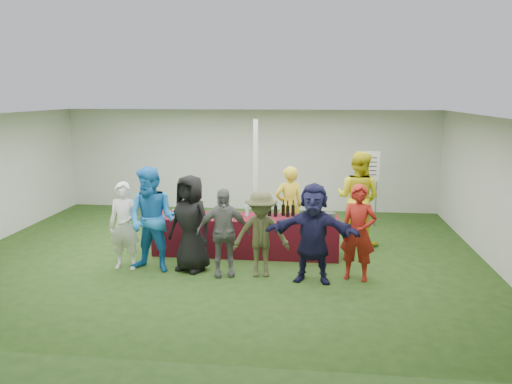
# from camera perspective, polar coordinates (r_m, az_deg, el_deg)

# --- Properties ---
(ground) EXTENTS (60.00, 60.00, 0.00)m
(ground) POSITION_cam_1_polar(r_m,az_deg,el_deg) (9.91, -3.74, -7.17)
(ground) COLOR #284719
(ground) RESTS_ON ground
(tent) EXTENTS (10.00, 10.00, 10.00)m
(tent) POSITION_cam_1_polar(r_m,az_deg,el_deg) (10.66, -0.05, 1.66)
(tent) COLOR white
(tent) RESTS_ON ground
(serving_table) EXTENTS (3.60, 0.80, 0.75)m
(serving_table) POSITION_cam_1_polar(r_m,az_deg,el_deg) (9.85, -1.16, -4.97)
(serving_table) COLOR #5D0A16
(serving_table) RESTS_ON ground
(wine_bottles) EXTENTS (0.69, 0.16, 0.32)m
(wine_bottles) POSITION_cam_1_polar(r_m,az_deg,el_deg) (9.80, 2.58, -2.08)
(wine_bottles) COLOR black
(wine_bottles) RESTS_ON serving_table
(wine_glasses) EXTENTS (2.78, 0.14, 0.16)m
(wine_glasses) POSITION_cam_1_polar(r_m,az_deg,el_deg) (9.57, -4.27, -2.47)
(wine_glasses) COLOR silver
(wine_glasses) RESTS_ON serving_table
(water_bottle) EXTENTS (0.07, 0.07, 0.23)m
(water_bottle) POSITION_cam_1_polar(r_m,az_deg,el_deg) (9.81, -1.05, -2.16)
(water_bottle) COLOR silver
(water_bottle) RESTS_ON serving_table
(bar_towel) EXTENTS (0.25, 0.18, 0.03)m
(bar_towel) POSITION_cam_1_polar(r_m,az_deg,el_deg) (9.72, 7.63, -2.92)
(bar_towel) COLOR white
(bar_towel) RESTS_ON serving_table
(dump_bucket) EXTENTS (0.22, 0.22, 0.18)m
(dump_bucket) POSITION_cam_1_polar(r_m,az_deg,el_deg) (9.44, 8.41, -2.89)
(dump_bucket) COLOR slate
(dump_bucket) RESTS_ON serving_table
(wine_list_sign) EXTENTS (0.50, 0.03, 1.80)m
(wine_list_sign) POSITION_cam_1_polar(r_m,az_deg,el_deg) (11.95, 12.74, 2.26)
(wine_list_sign) COLOR slate
(wine_list_sign) RESTS_ON ground
(staff_pourer) EXTENTS (0.72, 0.62, 1.67)m
(staff_pourer) POSITION_cam_1_polar(r_m,az_deg,el_deg) (10.26, 3.77, -1.67)
(staff_pourer) COLOR yellow
(staff_pourer) RESTS_ON ground
(staff_back) EXTENTS (1.18, 1.09, 1.96)m
(staff_back) POSITION_cam_1_polar(r_m,az_deg,el_deg) (10.58, 11.58, -0.69)
(staff_back) COLOR yellow
(staff_back) RESTS_ON ground
(customer_0) EXTENTS (0.59, 0.40, 1.59)m
(customer_0) POSITION_cam_1_polar(r_m,az_deg,el_deg) (9.24, -14.80, -3.76)
(customer_0) COLOR white
(customer_0) RESTS_ON ground
(customer_1) EXTENTS (1.04, 0.88, 1.88)m
(customer_1) POSITION_cam_1_polar(r_m,az_deg,el_deg) (8.97, -11.80, -3.11)
(customer_1) COLOR #217DD1
(customer_1) RESTS_ON ground
(customer_2) EXTENTS (0.99, 0.84, 1.73)m
(customer_2) POSITION_cam_1_polar(r_m,az_deg,el_deg) (8.91, -7.49, -3.56)
(customer_2) COLOR black
(customer_2) RESTS_ON ground
(customer_3) EXTENTS (0.97, 0.58, 1.55)m
(customer_3) POSITION_cam_1_polar(r_m,az_deg,el_deg) (8.63, -3.80, -4.59)
(customer_3) COLOR slate
(customer_3) RESTS_ON ground
(customer_4) EXTENTS (1.03, 0.67, 1.50)m
(customer_4) POSITION_cam_1_polar(r_m,az_deg,el_deg) (8.58, 0.58, -4.83)
(customer_4) COLOR #474829
(customer_4) RESTS_ON ground
(customer_5) EXTENTS (1.60, 0.65, 1.68)m
(customer_5) POSITION_cam_1_polar(r_m,az_deg,el_deg) (8.37, 6.53, -4.68)
(customer_5) COLOR #1A193E
(customer_5) RESTS_ON ground
(customer_6) EXTENTS (0.67, 0.52, 1.64)m
(customer_6) POSITION_cam_1_polar(r_m,az_deg,el_deg) (8.58, 11.60, -4.59)
(customer_6) COLOR maroon
(customer_6) RESTS_ON ground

